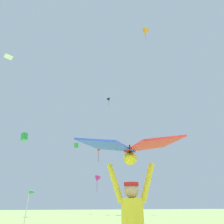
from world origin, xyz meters
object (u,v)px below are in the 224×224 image
(distant_kite_magenta_overhead_distant, at_px, (97,179))
(distant_kite_green_high_right, at_px, (76,145))
(held_stunt_kite, at_px, (130,148))
(distant_kite_white_high_left, at_px, (9,57))
(distant_kite_green_far_center, at_px, (24,137))
(distant_kite_red_low_left, at_px, (99,149))
(distant_kite_black_mid_right, at_px, (109,100))
(distant_kite_orange_mid_left, at_px, (145,32))
(marker_flag, at_px, (31,195))

(distant_kite_magenta_overhead_distant, distance_m, distant_kite_green_high_right, 8.85)
(held_stunt_kite, xyz_separation_m, distant_kite_white_high_left, (-8.36, 15.05, 13.72))
(distant_kite_green_high_right, bearing_deg, distant_kite_magenta_overhead_distant, -55.29)
(distant_kite_green_far_center, xyz_separation_m, distant_kite_red_low_left, (11.71, 1.15, -0.88))
(distant_kite_red_low_left, xyz_separation_m, distant_kite_black_mid_right, (2.00, 1.55, 10.74))
(distant_kite_green_far_center, height_order, distant_kite_white_high_left, distant_kite_white_high_left)
(distant_kite_white_high_left, xyz_separation_m, distant_kite_orange_mid_left, (14.82, -3.69, 3.71))
(marker_flag, bearing_deg, distant_kite_black_mid_right, 67.78)
(held_stunt_kite, height_order, marker_flag, held_stunt_kite)
(distant_kite_black_mid_right, bearing_deg, distant_kite_orange_mid_left, -88.93)
(distant_kite_magenta_overhead_distant, height_order, distant_kite_black_mid_right, distant_kite_black_mid_right)
(distant_kite_white_high_left, distance_m, marker_flag, 16.80)
(held_stunt_kite, relative_size, marker_flag, 0.90)
(distant_kite_red_low_left, bearing_deg, distant_kite_green_far_center, -174.39)
(held_stunt_kite, xyz_separation_m, distant_kite_black_mid_right, (6.12, 29.38, 18.27))
(distant_kite_green_high_right, xyz_separation_m, distant_kite_orange_mid_left, (5.91, -20.90, 8.23))
(distant_kite_red_low_left, bearing_deg, held_stunt_kite, -98.43)
(distant_kite_green_far_center, relative_size, distant_kite_white_high_left, 1.28)
(held_stunt_kite, relative_size, distant_kite_black_mid_right, 1.05)
(distant_kite_black_mid_right, height_order, distant_kite_green_high_right, distant_kite_black_mid_right)
(distant_kite_orange_mid_left, bearing_deg, marker_flag, -160.19)
(held_stunt_kite, distance_m, distant_kite_red_low_left, 29.13)
(marker_flag, bearing_deg, distant_kite_green_high_right, 82.63)
(distant_kite_black_mid_right, bearing_deg, distant_kite_green_far_center, -168.86)
(held_stunt_kite, distance_m, marker_flag, 8.51)
(held_stunt_kite, bearing_deg, distant_kite_green_far_center, 105.87)
(distant_kite_black_mid_right, relative_size, distant_kite_orange_mid_left, 0.86)
(distant_kite_orange_mid_left, xyz_separation_m, marker_flag, (-9.03, -3.25, -17.88))
(held_stunt_kite, xyz_separation_m, distant_kite_green_far_center, (-7.58, 26.68, 8.41))
(distant_kite_magenta_overhead_distant, relative_size, marker_flag, 1.18)
(distant_kite_white_high_left, relative_size, distant_kite_red_low_left, 0.35)
(distant_kite_green_far_center, bearing_deg, marker_flag, -74.89)
(distant_kite_green_far_center, relative_size, distant_kite_magenta_overhead_distant, 0.54)
(distant_kite_green_far_center, bearing_deg, distant_kite_black_mid_right, 11.14)
(distant_kite_magenta_overhead_distant, height_order, distant_kite_orange_mid_left, distant_kite_orange_mid_left)
(distant_kite_green_far_center, bearing_deg, distant_kite_white_high_left, -93.80)
(distant_kite_white_high_left, height_order, distant_kite_black_mid_right, distant_kite_black_mid_right)
(held_stunt_kite, relative_size, distant_kite_red_low_left, 0.64)
(distant_kite_green_high_right, relative_size, distant_kite_orange_mid_left, 0.51)
(distant_kite_red_low_left, bearing_deg, distant_kite_black_mid_right, 37.82)
(distant_kite_white_high_left, distance_m, distant_kite_red_low_left, 18.91)
(held_stunt_kite, bearing_deg, distant_kite_white_high_left, 119.05)
(distant_kite_black_mid_right, distance_m, marker_flag, 29.64)
(held_stunt_kite, xyz_separation_m, distant_kite_orange_mid_left, (6.46, 11.36, 17.43))
(distant_kite_white_high_left, bearing_deg, distant_kite_red_low_left, 45.69)
(distant_kite_green_far_center, bearing_deg, distant_kite_magenta_overhead_distant, 3.17)
(distant_kite_red_low_left, distance_m, distant_kite_black_mid_right, 11.03)
(distant_kite_white_high_left, distance_m, distant_kite_green_high_right, 19.90)
(distant_kite_red_low_left, relative_size, distant_kite_orange_mid_left, 1.40)
(distant_kite_orange_mid_left, bearing_deg, distant_kite_black_mid_right, 91.07)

